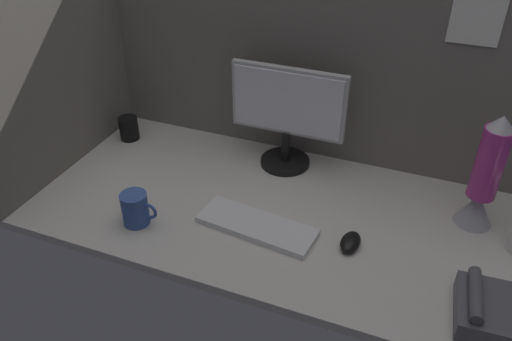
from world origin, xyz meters
TOP-DOWN VIEW (x-y plane):
  - ground_plane at (0.00, 0.00)cm, footprint 180.00×80.00cm
  - cubicle_wall_back at (0.07, 37.50)cm, footprint 180.00×5.50cm
  - cubicle_wall_side at (-87.50, 0.00)cm, footprint 5.00×80.00cm
  - monitor at (-12.83, 25.11)cm, footprint 40.85×18.00cm
  - keyboard at (-9.08, -13.31)cm, footprint 38.20×16.98cm
  - mouse at (19.56, -10.77)cm, footprint 6.40×10.04cm
  - mug_ceramic_blue at (-44.90, -24.48)cm, footprint 11.95×8.28cm
  - mug_black_travel at (-76.25, 19.06)cm, footprint 7.49×7.49cm
  - lava_lamp at (52.70, 14.54)cm, footprint 11.47×11.47cm
  - desk_phone at (57.74, -24.38)cm, footprint 18.03×19.92cm

SIDE VIEW (x-z plane):
  - ground_plane at x=0.00cm, z-range -3.00..0.00cm
  - keyboard at x=-9.08cm, z-range 0.00..2.00cm
  - mouse at x=19.56cm, z-range 0.00..3.40cm
  - desk_phone at x=57.74cm, z-range -1.21..7.59cm
  - mug_black_travel at x=-76.25cm, z-range 0.00..9.22cm
  - mug_ceramic_blue at x=-44.90cm, z-range 0.02..10.80cm
  - lava_lamp at x=52.70cm, z-range -3.02..34.52cm
  - monitor at x=-12.83cm, z-range 1.93..39.11cm
  - cubicle_wall_side at x=-87.50cm, z-range 0.00..78.55cm
  - cubicle_wall_back at x=0.07cm, z-range 0.03..78.58cm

